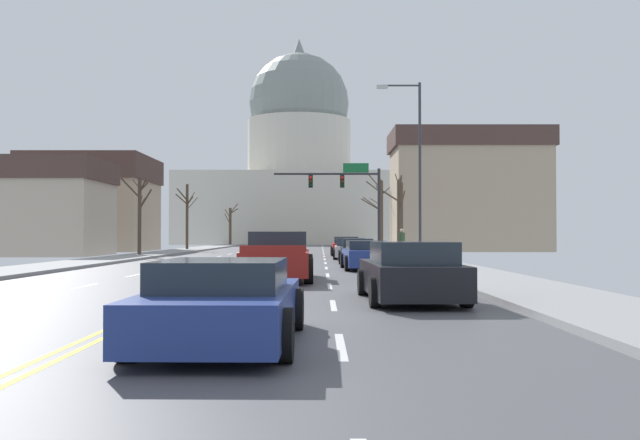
{
  "coord_description": "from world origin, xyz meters",
  "views": [
    {
      "loc": [
        3.22,
        -33.19,
        1.49
      ],
      "look_at": [
        3.3,
        31.26,
        2.82
      ],
      "focal_mm": 38.28,
      "sensor_mm": 36.0,
      "label": 1
    }
  ],
  "objects_px": {
    "signal_gantry": "(348,189)",
    "street_lamp_right": "(414,157)",
    "sedan_near_02": "(356,251)",
    "sedan_near_03": "(364,256)",
    "sedan_near_01": "(350,249)",
    "sedan_near_06": "(223,303)",
    "sedan_oncoming_00": "(261,244)",
    "bicycle_parked": "(434,257)",
    "pickup_truck_near_04": "(277,258)",
    "sedan_near_00": "(345,247)",
    "pedestrian_00": "(401,242)",
    "sedan_oncoming_01": "(273,243)",
    "sedan_near_05": "(409,273)"
  },
  "relations": [
    {
      "from": "sedan_near_02",
      "to": "bicycle_parked",
      "type": "bearing_deg",
      "value": -59.02
    },
    {
      "from": "sedan_near_01",
      "to": "sedan_near_06",
      "type": "height_order",
      "value": "sedan_near_01"
    },
    {
      "from": "sedan_near_02",
      "to": "sedan_near_06",
      "type": "height_order",
      "value": "sedan_near_02"
    },
    {
      "from": "sedan_near_03",
      "to": "sedan_near_02",
      "type": "bearing_deg",
      "value": 89.89
    },
    {
      "from": "pickup_truck_near_04",
      "to": "sedan_oncoming_00",
      "type": "xyz_separation_m",
      "value": [
        -3.7,
        37.09,
        -0.12
      ]
    },
    {
      "from": "sedan_oncoming_00",
      "to": "sedan_near_05",
      "type": "bearing_deg",
      "value": -80.87
    },
    {
      "from": "street_lamp_right",
      "to": "sedan_near_01",
      "type": "height_order",
      "value": "street_lamp_right"
    },
    {
      "from": "pedestrian_00",
      "to": "bicycle_parked",
      "type": "distance_m",
      "value": 7.08
    },
    {
      "from": "pickup_truck_near_04",
      "to": "pedestrian_00",
      "type": "bearing_deg",
      "value": 68.31
    },
    {
      "from": "pedestrian_00",
      "to": "sedan_near_00",
      "type": "bearing_deg",
      "value": 104.98
    },
    {
      "from": "street_lamp_right",
      "to": "sedan_near_05",
      "type": "xyz_separation_m",
      "value": [
        -2.71,
        -18.69,
        -4.71
      ]
    },
    {
      "from": "sedan_near_00",
      "to": "sedan_oncoming_00",
      "type": "xyz_separation_m",
      "value": [
        -6.86,
        12.43,
        -0.04
      ]
    },
    {
      "from": "sedan_near_02",
      "to": "bicycle_parked",
      "type": "distance_m",
      "value": 6.09
    },
    {
      "from": "sedan_near_00",
      "to": "pedestrian_00",
      "type": "bearing_deg",
      "value": -75.02
    },
    {
      "from": "sedan_near_00",
      "to": "sedan_near_03",
      "type": "distance_m",
      "value": 18.19
    },
    {
      "from": "sedan_near_02",
      "to": "sedan_oncoming_01",
      "type": "height_order",
      "value": "sedan_near_02"
    },
    {
      "from": "sedan_near_01",
      "to": "sedan_oncoming_00",
      "type": "bearing_deg",
      "value": 110.48
    },
    {
      "from": "sedan_oncoming_01",
      "to": "sedan_near_05",
      "type": "bearing_deg",
      "value": -83.1
    },
    {
      "from": "pickup_truck_near_04",
      "to": "pedestrian_00",
      "type": "relative_size",
      "value": 3.43
    },
    {
      "from": "sedan_near_02",
      "to": "sedan_oncoming_00",
      "type": "xyz_separation_m",
      "value": [
        -7.02,
        24.24,
        -0.01
      ]
    },
    {
      "from": "sedan_near_06",
      "to": "sedan_oncoming_01",
      "type": "bearing_deg",
      "value": 93.24
    },
    {
      "from": "sedan_near_03",
      "to": "sedan_oncoming_00",
      "type": "distance_m",
      "value": 31.41
    },
    {
      "from": "sedan_near_03",
      "to": "sedan_near_05",
      "type": "bearing_deg",
      "value": -89.59
    },
    {
      "from": "sedan_near_00",
      "to": "sedan_oncoming_01",
      "type": "xyz_separation_m",
      "value": [
        -6.62,
        24.96,
        -0.06
      ]
    },
    {
      "from": "sedan_near_06",
      "to": "sedan_oncoming_00",
      "type": "distance_m",
      "value": 50.23
    },
    {
      "from": "bicycle_parked",
      "to": "sedan_near_01",
      "type": "bearing_deg",
      "value": 106.47
    },
    {
      "from": "sedan_near_02",
      "to": "pickup_truck_near_04",
      "type": "xyz_separation_m",
      "value": [
        -3.31,
        -12.85,
        0.11
      ]
    },
    {
      "from": "signal_gantry",
      "to": "sedan_near_06",
      "type": "relative_size",
      "value": 1.79
    },
    {
      "from": "sedan_near_06",
      "to": "sedan_oncoming_01",
      "type": "height_order",
      "value": "sedan_oncoming_01"
    },
    {
      "from": "sedan_near_00",
      "to": "sedan_oncoming_01",
      "type": "bearing_deg",
      "value": 104.86
    },
    {
      "from": "signal_gantry",
      "to": "street_lamp_right",
      "type": "height_order",
      "value": "street_lamp_right"
    },
    {
      "from": "sedan_near_00",
      "to": "sedan_near_05",
      "type": "relative_size",
      "value": 0.95
    },
    {
      "from": "signal_gantry",
      "to": "sedan_near_03",
      "type": "distance_m",
      "value": 22.13
    },
    {
      "from": "pickup_truck_near_04",
      "to": "pedestrian_00",
      "type": "height_order",
      "value": "pedestrian_00"
    },
    {
      "from": "signal_gantry",
      "to": "sedan_near_01",
      "type": "bearing_deg",
      "value": -91.93
    },
    {
      "from": "signal_gantry",
      "to": "sedan_near_03",
      "type": "xyz_separation_m",
      "value": [
        -0.23,
        -21.72,
        -4.25
      ]
    },
    {
      "from": "sedan_near_01",
      "to": "bicycle_parked",
      "type": "bearing_deg",
      "value": -73.53
    },
    {
      "from": "pickup_truck_near_04",
      "to": "pedestrian_00",
      "type": "xyz_separation_m",
      "value": [
        5.83,
        14.66,
        0.34
      ]
    },
    {
      "from": "sedan_near_03",
      "to": "sedan_oncoming_00",
      "type": "relative_size",
      "value": 1.08
    },
    {
      "from": "street_lamp_right",
      "to": "sedan_near_02",
      "type": "xyz_separation_m",
      "value": [
        -2.8,
        1.25,
        -4.75
      ]
    },
    {
      "from": "sedan_near_02",
      "to": "sedan_oncoming_01",
      "type": "xyz_separation_m",
      "value": [
        -6.78,
        36.77,
        -0.04
      ]
    },
    {
      "from": "sedan_oncoming_00",
      "to": "pickup_truck_near_04",
      "type": "bearing_deg",
      "value": -84.3
    },
    {
      "from": "sedan_near_02",
      "to": "pickup_truck_near_04",
      "type": "relative_size",
      "value": 0.83
    },
    {
      "from": "sedan_near_01",
      "to": "pickup_truck_near_04",
      "type": "bearing_deg",
      "value": -99.8
    },
    {
      "from": "sedan_near_00",
      "to": "pedestrian_00",
      "type": "relative_size",
      "value": 2.69
    },
    {
      "from": "sedan_near_03",
      "to": "bicycle_parked",
      "type": "bearing_deg",
      "value": 20.3
    },
    {
      "from": "sedan_oncoming_01",
      "to": "sedan_near_02",
      "type": "bearing_deg",
      "value": -79.55
    },
    {
      "from": "signal_gantry",
      "to": "sedan_near_01",
      "type": "distance_m",
      "value": 10.51
    },
    {
      "from": "sedan_near_02",
      "to": "sedan_near_05",
      "type": "height_order",
      "value": "sedan_near_05"
    },
    {
      "from": "sedan_near_02",
      "to": "sedan_near_03",
      "type": "height_order",
      "value": "sedan_near_02"
    }
  ]
}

